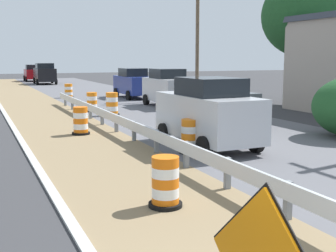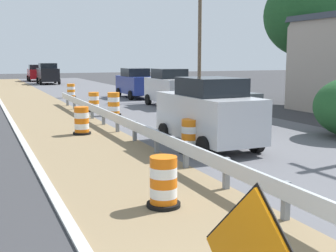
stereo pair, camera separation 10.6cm
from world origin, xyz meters
name	(u,v)px [view 1 (the left image)]	position (x,y,z in m)	size (l,w,h in m)	color
traffic_barrel_nearest	(165,184)	(0.56, 5.02, 0.44)	(0.66, 0.66, 0.99)	orange
traffic_barrel_close	(190,138)	(3.16, 9.21, 0.46)	(0.64, 0.64, 1.03)	orange
traffic_barrel_mid	(81,122)	(0.90, 13.79, 0.46)	(0.67, 0.67, 1.03)	orange
traffic_barrel_far	(112,105)	(3.55, 18.68, 0.51)	(0.73, 0.73, 1.13)	orange
traffic_barrel_farther	(92,103)	(3.01, 20.55, 0.46)	(0.68, 0.68, 1.03)	orange
traffic_barrel_farthest	(69,92)	(3.53, 29.36, 0.44)	(0.69, 0.69, 0.98)	orange
car_lead_near_lane	(45,74)	(4.47, 46.88, 1.11)	(2.19, 4.33, 2.23)	black
car_trailing_near_lane	(168,88)	(7.73, 21.30, 1.09)	(2.02, 4.05, 2.19)	silver
car_lead_far_lane	(208,113)	(4.09, 9.81, 1.11)	(2.08, 4.23, 2.22)	silver
car_mid_far_lane	(219,100)	(7.44, 14.95, 0.96)	(2.12, 4.04, 1.91)	#4C5156
car_trailing_far_lane	(33,73)	(4.07, 53.35, 0.99)	(2.19, 4.17, 1.98)	maroon
car_distant_a	(134,83)	(7.72, 27.38, 1.04)	(1.96, 4.18, 2.08)	navy
utility_pole_mid	(197,37)	(11.29, 24.57, 4.20)	(0.24, 1.80, 8.08)	brown
tree_roadside	(308,16)	(15.61, 18.77, 5.25)	(5.47, 5.47, 7.73)	#4C3D2D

